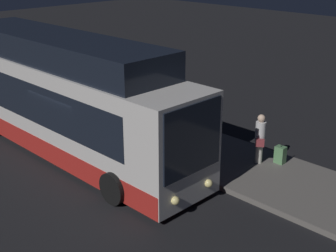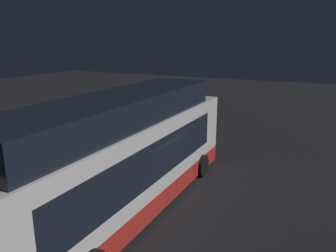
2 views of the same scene
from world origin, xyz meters
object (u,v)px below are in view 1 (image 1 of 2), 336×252
bus_lead (66,101)px  suitcase (280,155)px  passenger_waiting (260,137)px  passenger_with_bags (132,118)px  sign_post (116,71)px  passenger_boarding (171,127)px

bus_lead → suitcase: bearing=34.0°
passenger_waiting → passenger_with_bags: bearing=-13.4°
bus_lead → passenger_waiting: 6.73m
passenger_waiting → passenger_with_bags: 4.71m
bus_lead → sign_post: 4.98m
sign_post → passenger_with_bags: bearing=-31.7°
passenger_boarding → suitcase: 3.79m
passenger_waiting → sign_post: (-8.16, 0.64, 0.62)m
sign_post → passenger_boarding: bearing=-20.4°
bus_lead → sign_post: size_ratio=4.69×
passenger_waiting → passenger_with_bags: passenger_waiting is taller
passenger_boarding → passenger_waiting: bearing=173.4°
bus_lead → passenger_boarding: 3.75m
passenger_boarding → suitcase: size_ratio=2.04×
passenger_with_bags → passenger_waiting: bearing=-79.7°
bus_lead → suitcase: 7.52m
passenger_boarding → sign_post: (-5.44, 2.02, 0.63)m
passenger_boarding → sign_post: bearing=-53.8°
passenger_boarding → passenger_with_bags: 1.70m
bus_lead → passenger_waiting: (5.61, 3.63, -0.78)m
sign_post → passenger_waiting: bearing=-4.5°
sign_post → suitcase: bearing=-1.0°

